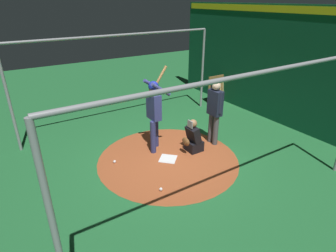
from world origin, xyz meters
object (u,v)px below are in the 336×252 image
at_px(batter, 154,109).
at_px(baseball_1, 115,162).
at_px(home_plate, 168,159).
at_px(bat_rack, 220,89).
at_px(baseball_0, 161,189).
at_px(catcher, 193,139).
at_px(umpire, 215,110).

height_order(batter, baseball_1, batter).
relative_size(home_plate, bat_rack, 0.36).
bearing_deg(baseball_1, bat_rack, -158.51).
height_order(home_plate, baseball_0, baseball_0).
bearing_deg(catcher, baseball_0, 32.18).
bearing_deg(batter, catcher, 141.54).
relative_size(catcher, bat_rack, 0.79).
height_order(home_plate, bat_rack, bat_rack).
height_order(catcher, baseball_1, catcher).
distance_m(batter, bat_rack, 4.73).
xyz_separation_m(home_plate, catcher, (-0.80, -0.01, 0.35)).
bearing_deg(baseball_0, bat_rack, -143.45).
bearing_deg(baseball_0, batter, -116.23).
bearing_deg(baseball_0, home_plate, -129.29).
xyz_separation_m(batter, baseball_0, (0.82, 1.67, -1.15)).
bearing_deg(catcher, umpire, -175.25).
distance_m(catcher, baseball_1, 2.14).
xyz_separation_m(bat_rack, baseball_1, (5.44, 2.14, -0.44)).
relative_size(catcher, baseball_1, 12.55).
xyz_separation_m(home_plate, umpire, (-1.57, -0.08, 1.01)).
distance_m(umpire, baseball_1, 3.01).
height_order(home_plate, baseball_1, baseball_1).
distance_m(bat_rack, baseball_1, 5.86).
relative_size(home_plate, umpire, 0.23).
xyz_separation_m(home_plate, baseball_0, (0.83, 1.01, 0.03)).
height_order(home_plate, catcher, catcher).
distance_m(home_plate, baseball_1, 1.37).
height_order(home_plate, umpire, umpire).
distance_m(bat_rack, baseball_0, 6.27).
distance_m(home_plate, bat_rack, 5.02).
xyz_separation_m(batter, baseball_1, (1.23, 0.09, -1.15)).
xyz_separation_m(catcher, baseball_0, (1.63, 1.03, -0.32)).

